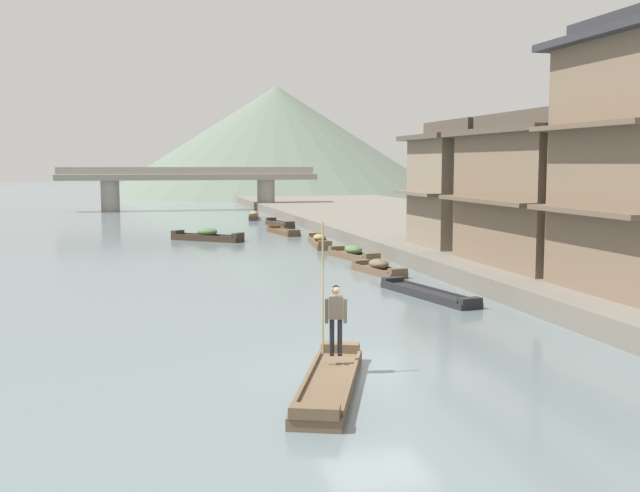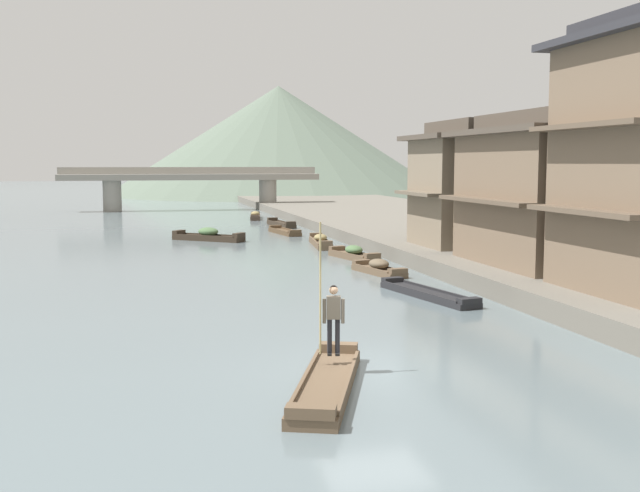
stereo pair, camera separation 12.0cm
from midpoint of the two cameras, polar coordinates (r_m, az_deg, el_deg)
The scene contains 16 objects.
ground_plane at distance 18.30m, azimuth 4.04°, elevation -9.07°, with size 400.00×400.00×0.00m, color slate.
riverbank_right at distance 51.54m, azimuth 10.69°, elevation 1.10°, with size 18.00×110.00×0.73m, color #6B665B.
boat_foreground_poled at distance 16.57m, azimuth 0.50°, elevation -10.15°, with size 2.77×5.24×0.45m.
boatman_person at distance 17.51m, azimuth 0.92°, elevation -4.84°, with size 0.57×0.31×3.04m.
boat_moored_nearest at distance 38.73m, azimuth 2.38°, elevation -0.60°, with size 1.77×4.04×0.70m.
boat_moored_second at distance 48.38m, azimuth -8.40°, elevation 0.74°, with size 4.36×3.80×0.83m.
boat_moored_third at distance 58.78m, azimuth -3.05°, elevation 1.63°, with size 1.48×4.80×0.53m.
boat_moored_far at distance 28.00m, azimuth 7.86°, elevation -3.52°, with size 1.93×5.46×0.38m.
boat_midriver_drifting at distance 66.99m, azimuth -4.97°, elevation 2.21°, with size 1.57×5.02×0.65m.
boat_midriver_upstream at distance 52.53m, azimuth -2.79°, elevation 1.06°, with size 1.54×4.52×0.44m.
boat_upstream_distant at distance 44.89m, azimuth -0.11°, elevation 0.31°, with size 1.43×5.29×0.70m.
boat_crossing_west at distance 33.61m, azimuth 4.25°, elevation -1.66°, with size 1.59×3.60×0.66m.
house_waterfront_second at distance 32.50m, azimuth 16.70°, elevation 3.98°, with size 6.58×8.23×6.14m.
house_waterfront_tall at distance 39.02m, azimuth 11.12°, elevation 4.48°, with size 6.39×5.55×6.14m.
stone_bridge at distance 79.46m, azimuth -9.65°, elevation 4.66°, with size 26.02×2.40×4.39m.
hill_far_west at distance 121.06m, azimuth -3.27°, elevation 7.81°, with size 52.70×52.70×16.64m, color #5B6B5B.
Camera 1 is at (-5.40, -16.82, 4.80)m, focal length 43.32 mm.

